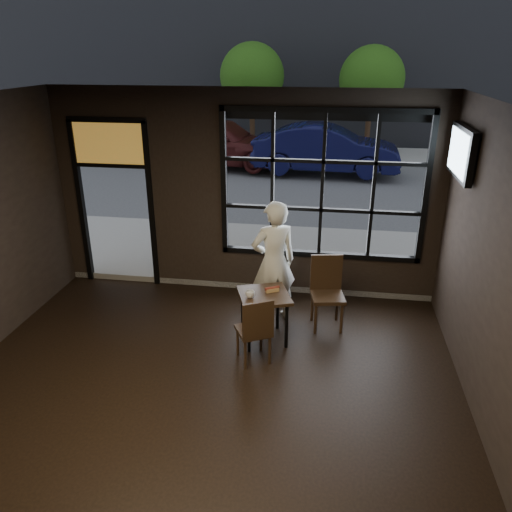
% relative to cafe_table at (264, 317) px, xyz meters
% --- Properties ---
extents(floor, '(6.00, 7.00, 0.02)m').
position_rel_cafe_table_xyz_m(floor, '(-0.54, -2.00, -0.36)').
color(floor, black).
rests_on(floor, ground).
extents(ceiling, '(6.00, 7.00, 0.02)m').
position_rel_cafe_table_xyz_m(ceiling, '(-0.54, -2.00, 2.86)').
color(ceiling, black).
rests_on(ceiling, ground).
extents(window_frame, '(3.06, 0.12, 2.28)m').
position_rel_cafe_table_xyz_m(window_frame, '(0.66, 1.50, 1.45)').
color(window_frame, black).
rests_on(window_frame, ground).
extents(stained_transom, '(1.20, 0.06, 0.70)m').
position_rel_cafe_table_xyz_m(stained_transom, '(-2.64, 1.50, 2.00)').
color(stained_transom, orange).
rests_on(stained_transom, ground).
extents(street_asphalt, '(60.00, 41.00, 0.04)m').
position_rel_cafe_table_xyz_m(street_asphalt, '(-0.54, 22.00, -0.37)').
color(street_asphalt, '#545456').
rests_on(street_asphalt, ground).
extents(cafe_table, '(0.83, 0.83, 0.70)m').
position_rel_cafe_table_xyz_m(cafe_table, '(0.00, 0.00, 0.00)').
color(cafe_table, '#2F1F12').
rests_on(cafe_table, floor).
extents(chair_near, '(0.53, 0.53, 0.91)m').
position_rel_cafe_table_xyz_m(chair_near, '(-0.06, -0.50, 0.11)').
color(chair_near, '#2F1F12').
rests_on(chair_near, floor).
extents(chair_window, '(0.52, 0.52, 1.03)m').
position_rel_cafe_table_xyz_m(chair_window, '(0.83, 0.47, 0.17)').
color(chair_window, '#2F1F12').
rests_on(chair_window, floor).
extents(man, '(0.78, 0.67, 1.80)m').
position_rel_cafe_table_xyz_m(man, '(0.05, 0.61, 0.55)').
color(man, white).
rests_on(man, floor).
extents(hotdog, '(0.21, 0.17, 0.06)m').
position_rel_cafe_table_xyz_m(hotdog, '(0.10, 0.09, 0.37)').
color(hotdog, tan).
rests_on(hotdog, cafe_table).
extents(cup, '(0.16, 0.16, 0.10)m').
position_rel_cafe_table_xyz_m(cup, '(-0.17, -0.13, 0.39)').
color(cup, silver).
rests_on(cup, cafe_table).
extents(tv, '(0.12, 1.09, 0.64)m').
position_rel_cafe_table_xyz_m(tv, '(2.39, 0.76, 2.14)').
color(tv, black).
rests_on(tv, wall_right).
extents(navy_car, '(4.55, 1.76, 1.48)m').
position_rel_cafe_table_xyz_m(navy_car, '(0.56, 9.77, 0.49)').
color(navy_car, black).
rests_on(navy_car, street_asphalt).
extents(maroon_car, '(4.84, 2.51, 1.57)m').
position_rel_cafe_table_xyz_m(maroon_car, '(-2.98, 10.33, 0.54)').
color(maroon_car, '#421515').
rests_on(maroon_car, street_asphalt).
extents(tree_left, '(2.31, 2.31, 3.95)m').
position_rel_cafe_table_xyz_m(tree_left, '(-2.25, 12.92, 2.43)').
color(tree_left, '#332114').
rests_on(tree_left, street_asphalt).
extents(tree_right, '(2.25, 2.25, 3.85)m').
position_rel_cafe_table_xyz_m(tree_right, '(1.96, 12.88, 2.36)').
color(tree_right, '#332114').
rests_on(tree_right, street_asphalt).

